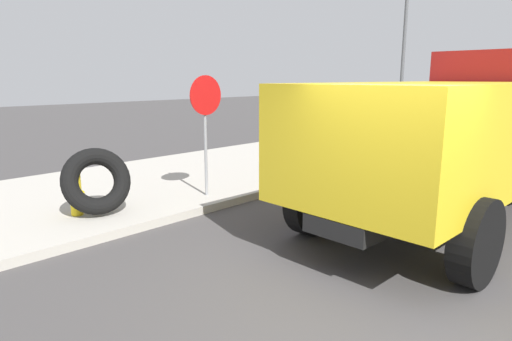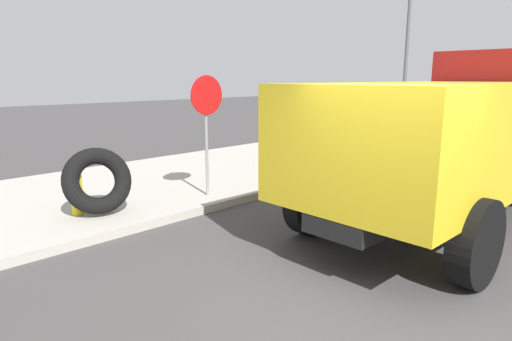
# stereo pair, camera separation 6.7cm
# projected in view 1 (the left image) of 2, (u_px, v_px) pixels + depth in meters

# --- Properties ---
(ground_plane) EXTENTS (80.00, 80.00, 0.00)m
(ground_plane) POSITION_uv_depth(u_px,v_px,m) (371.00, 313.00, 4.70)
(ground_plane) COLOR #423F3F
(sidewalk_curb) EXTENTS (36.00, 5.00, 0.15)m
(sidewalk_curb) POSITION_uv_depth(u_px,v_px,m) (91.00, 196.00, 9.11)
(sidewalk_curb) COLOR #ADA89E
(sidewalk_curb) RESTS_ON ground
(fire_hydrant) EXTENTS (0.23, 0.51, 0.88)m
(fire_hydrant) POSITION_uv_depth(u_px,v_px,m) (75.00, 189.00, 7.49)
(fire_hydrant) COLOR yellow
(fire_hydrant) RESTS_ON sidewalk_curb
(loose_tire) EXTENTS (1.28, 0.92, 1.19)m
(loose_tire) POSITION_uv_depth(u_px,v_px,m) (96.00, 181.00, 7.49)
(loose_tire) COLOR black
(loose_tire) RESTS_ON sidewalk_curb
(stop_sign) EXTENTS (0.76, 0.08, 2.37)m
(stop_sign) POSITION_uv_depth(u_px,v_px,m) (206.00, 113.00, 8.51)
(stop_sign) COLOR gray
(stop_sign) RESTS_ON sidewalk_curb
(dump_truck_yellow) EXTENTS (7.08, 2.99, 3.00)m
(dump_truck_yellow) POSITION_uv_depth(u_px,v_px,m) (462.00, 129.00, 7.60)
(dump_truck_yellow) COLOR gold
(dump_truck_yellow) RESTS_ON ground
(street_light_pole) EXTENTS (0.12, 0.12, 5.23)m
(street_light_pole) POSITION_uv_depth(u_px,v_px,m) (402.00, 69.00, 15.11)
(street_light_pole) COLOR #595B5E
(street_light_pole) RESTS_ON sidewalk_curb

